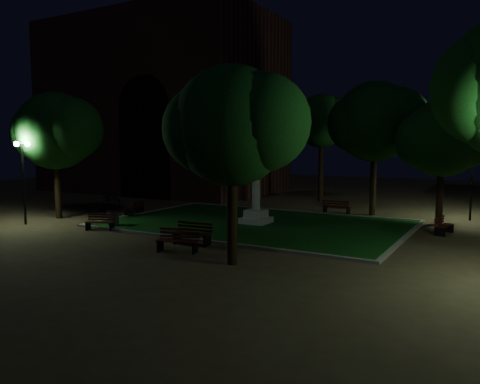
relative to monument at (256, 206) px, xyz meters
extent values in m
plane|color=#4B3B26|center=(0.00, -2.00, -0.96)|extent=(80.00, 80.00, 0.00)
cube|color=#0D3D0E|center=(0.00, 0.00, -0.92)|extent=(15.00, 10.00, 0.08)
cube|color=slate|center=(0.00, -5.10, -0.90)|extent=(15.40, 0.20, 0.12)
cube|color=slate|center=(0.00, 5.10, -0.90)|extent=(15.40, 0.20, 0.12)
cube|color=slate|center=(-7.60, 0.00, -0.90)|extent=(0.20, 10.00, 0.12)
cube|color=slate|center=(7.60, 0.00, -0.90)|extent=(0.20, 10.00, 0.12)
cube|color=#A09991|center=(0.00, 0.00, -0.73)|extent=(1.40, 1.40, 0.30)
cube|color=#A09991|center=(0.00, 0.00, -0.38)|extent=(1.00, 1.00, 0.40)
cylinder|color=#A09991|center=(0.00, 0.00, 0.82)|extent=(0.44, 0.44, 2.00)
sphere|color=#A09991|center=(0.00, 0.00, 2.07)|extent=(0.50, 0.50, 0.50)
cube|color=#4E261F|center=(-16.00, 12.00, 6.54)|extent=(20.00, 12.00, 15.00)
cube|color=black|center=(-13.00, 7.50, 2.54)|extent=(5.00, 3.00, 7.00)
cylinder|color=black|center=(-13.00, 7.50, 6.04)|extent=(5.00, 3.00, 5.00)
plane|color=orange|center=(-13.00, 8.70, 2.54)|extent=(6.30, 0.00, 6.30)
cylinder|color=black|center=(-10.77, -3.83, 0.88)|extent=(0.36, 0.36, 3.67)
sphere|color=#154D17|center=(-10.77, -3.83, 4.02)|extent=(4.37, 4.37, 4.37)
sphere|color=#154D17|center=(-9.68, -3.63, 4.12)|extent=(3.49, 3.49, 3.49)
sphere|color=#154D17|center=(-11.64, -4.13, 3.92)|extent=(3.28, 3.28, 3.28)
cylinder|color=black|center=(-5.53, 8.76, 1.19)|extent=(0.36, 0.36, 4.29)
sphere|color=#154D17|center=(-5.53, 8.76, 4.69)|extent=(4.51, 4.51, 4.51)
sphere|color=#154D17|center=(-4.41, 8.96, 4.79)|extent=(3.60, 3.60, 3.60)
sphere|color=#154D17|center=(-6.43, 8.46, 4.59)|extent=(3.38, 3.38, 3.38)
cylinder|color=black|center=(4.51, 6.35, 1.11)|extent=(0.36, 0.36, 4.13)
sphere|color=#154D17|center=(4.51, 6.35, 4.59)|extent=(4.72, 4.72, 4.72)
sphere|color=#154D17|center=(5.69, 6.55, 4.69)|extent=(3.78, 3.78, 3.78)
sphere|color=#154D17|center=(3.57, 6.05, 4.49)|extent=(3.54, 3.54, 3.54)
cylinder|color=black|center=(8.39, 4.91, 0.71)|extent=(0.36, 0.36, 3.33)
sphere|color=#154D17|center=(8.39, 4.91, 3.59)|extent=(4.08, 4.08, 4.08)
sphere|color=#154D17|center=(9.41, 5.11, 3.69)|extent=(3.26, 3.26, 3.26)
sphere|color=#154D17|center=(7.57, 4.61, 3.49)|extent=(3.06, 3.06, 3.06)
cylinder|color=black|center=(3.12, -7.68, 0.86)|extent=(0.36, 0.36, 3.63)
sphere|color=#154D17|center=(3.12, -7.68, 3.93)|extent=(4.18, 4.18, 4.18)
sphere|color=#154D17|center=(4.17, -7.48, 4.03)|extent=(3.35, 3.35, 3.35)
sphere|color=#154D17|center=(2.29, -7.98, 3.83)|extent=(3.14, 3.14, 3.14)
cylinder|color=black|center=(-9.74, 8.33, 1.61)|extent=(0.36, 0.36, 5.14)
sphere|color=#154D17|center=(-9.74, 8.33, 5.51)|extent=(4.44, 4.44, 4.44)
sphere|color=#154D17|center=(-8.63, 8.53, 5.61)|extent=(3.55, 3.55, 3.55)
sphere|color=#154D17|center=(-10.63, 8.03, 5.41)|extent=(3.33, 3.33, 3.33)
cylinder|color=black|center=(-0.65, 11.51, 1.41)|extent=(0.36, 0.36, 4.74)
sphere|color=#154D17|center=(-0.65, 11.51, 4.97)|extent=(3.94, 3.94, 3.94)
sphere|color=#154D17|center=(0.34, 11.71, 5.07)|extent=(3.16, 3.16, 3.16)
sphere|color=#154D17|center=(-1.44, 11.21, 4.87)|extent=(2.96, 2.96, 2.96)
cylinder|color=black|center=(-10.58, -6.11, 1.17)|extent=(0.12, 0.12, 4.25)
cylinder|color=black|center=(-10.58, -6.11, 3.29)|extent=(0.90, 0.08, 0.08)
sphere|color=#D8FFD8|center=(-11.03, -6.11, 3.29)|extent=(0.28, 0.28, 0.28)
sphere|color=#D8FFD8|center=(-10.13, -6.11, 3.29)|extent=(0.28, 0.28, 0.28)
cylinder|color=black|center=(-12.08, 7.75, 0.98)|extent=(0.12, 0.12, 3.88)
cylinder|color=black|center=(-12.08, 7.75, 2.92)|extent=(0.90, 0.08, 0.08)
sphere|color=#D8FFD8|center=(-12.53, 7.75, 2.92)|extent=(0.28, 0.28, 0.28)
sphere|color=#D8FFD8|center=(-11.63, 7.75, 2.92)|extent=(0.28, 0.28, 0.28)
cylinder|color=black|center=(9.75, 7.11, 1.21)|extent=(0.12, 0.12, 4.34)
cylinder|color=black|center=(9.75, 7.11, 3.38)|extent=(0.90, 0.08, 0.08)
sphere|color=#D8FFD8|center=(9.30, 7.11, 3.38)|extent=(0.28, 0.28, 0.28)
cube|color=black|center=(-0.76, -5.82, -0.72)|extent=(0.12, 0.58, 0.46)
cube|color=black|center=(0.71, -5.67, -0.72)|extent=(0.12, 0.58, 0.46)
cube|color=#39110C|center=(0.00, -5.98, -0.48)|extent=(1.69, 0.26, 0.04)
cube|color=#39110C|center=(-0.02, -5.83, -0.48)|extent=(1.69, 0.26, 0.04)
cube|color=#39110C|center=(-0.03, -5.68, -0.48)|extent=(1.69, 0.26, 0.04)
cube|color=#39110C|center=(-0.05, -5.54, -0.48)|extent=(1.69, 0.26, 0.04)
cube|color=#39110C|center=(-0.05, -5.47, -0.38)|extent=(1.68, 0.23, 0.10)
cube|color=#39110C|center=(-0.05, -5.47, -0.23)|extent=(1.68, 0.23, 0.10)
cube|color=#39110C|center=(-0.05, -5.47, -0.08)|extent=(1.68, 0.23, 0.10)
cube|color=black|center=(-0.39, -7.39, -0.73)|extent=(0.23, 0.57, 0.46)
cube|color=black|center=(1.01, -6.96, -0.73)|extent=(0.23, 0.57, 0.46)
cube|color=#39110C|center=(0.38, -7.39, -0.49)|extent=(1.62, 0.59, 0.04)
cube|color=#39110C|center=(0.34, -7.25, -0.49)|extent=(1.62, 0.59, 0.04)
cube|color=#39110C|center=(0.29, -7.11, -0.49)|extent=(1.62, 0.59, 0.04)
cube|color=#39110C|center=(0.25, -6.98, -0.49)|extent=(1.62, 0.59, 0.04)
cube|color=#39110C|center=(0.23, -6.92, -0.38)|extent=(1.61, 0.56, 0.10)
cube|color=#39110C|center=(0.23, -6.92, -0.24)|extent=(1.61, 0.56, 0.10)
cube|color=#39110C|center=(0.23, -6.92, -0.09)|extent=(1.61, 0.56, 0.10)
cube|color=black|center=(-6.51, -5.55, -0.76)|extent=(0.23, 0.48, 0.39)
cube|color=black|center=(-5.35, -5.08, -0.76)|extent=(0.23, 0.48, 0.39)
cube|color=#39110C|center=(-5.85, -5.50, -0.55)|extent=(1.36, 0.61, 0.04)
cube|color=#39110C|center=(-5.90, -5.38, -0.55)|extent=(1.36, 0.61, 0.04)
cube|color=#39110C|center=(-5.95, -5.26, -0.55)|extent=(1.36, 0.61, 0.04)
cube|color=#39110C|center=(-5.99, -5.15, -0.55)|extent=(1.36, 0.61, 0.04)
cube|color=#39110C|center=(-6.01, -5.10, -0.47)|extent=(1.35, 0.58, 0.09)
cube|color=#39110C|center=(-6.01, -5.10, -0.34)|extent=(1.35, 0.58, 0.09)
cube|color=#39110C|center=(-6.01, -5.10, -0.21)|extent=(1.35, 0.58, 0.09)
cube|color=black|center=(-7.89, -0.28, -0.73)|extent=(0.55, 0.22, 0.44)
cube|color=black|center=(-7.47, -1.63, -0.73)|extent=(0.55, 0.22, 0.44)
cube|color=#39110C|center=(-7.89, -1.02, -0.50)|extent=(0.56, 1.57, 0.04)
cube|color=#39110C|center=(-7.76, -0.98, -0.50)|extent=(0.56, 1.57, 0.04)
cube|color=#39110C|center=(-7.62, -0.94, -0.50)|extent=(0.56, 1.57, 0.04)
cube|color=#39110C|center=(-7.49, -0.89, -0.50)|extent=(0.56, 1.57, 0.04)
cube|color=#39110C|center=(-7.43, -0.88, -0.40)|extent=(0.53, 1.56, 0.10)
cube|color=#39110C|center=(-7.43, -0.88, -0.26)|extent=(0.53, 1.56, 0.10)
cube|color=#39110C|center=(-7.43, -0.88, -0.12)|extent=(0.53, 1.56, 0.10)
cube|color=black|center=(8.87, 1.43, -0.75)|extent=(0.51, 0.14, 0.41)
cube|color=black|center=(9.09, 2.70, -0.75)|extent=(0.51, 0.14, 0.41)
cube|color=#39110C|center=(9.18, 2.03, -0.54)|extent=(0.33, 1.47, 0.04)
cube|color=#39110C|center=(9.05, 2.05, -0.54)|extent=(0.33, 1.47, 0.04)
cube|color=#39110C|center=(8.93, 2.08, -0.54)|extent=(0.33, 1.47, 0.04)
cube|color=#39110C|center=(8.80, 2.10, -0.54)|extent=(0.33, 1.47, 0.04)
cube|color=#39110C|center=(8.74, 2.11, -0.45)|extent=(0.30, 1.46, 0.09)
cube|color=#39110C|center=(8.74, 2.11, -0.32)|extent=(0.30, 1.46, 0.09)
cube|color=#39110C|center=(8.74, 2.11, -0.19)|extent=(0.30, 1.46, 0.09)
cube|color=black|center=(3.35, 5.35, -0.73)|extent=(0.06, 0.56, 0.45)
cube|color=black|center=(1.92, 5.35, -0.73)|extent=(0.06, 0.56, 0.45)
cube|color=#39110C|center=(2.64, 5.58, -0.50)|extent=(1.64, 0.10, 0.04)
cube|color=#39110C|center=(2.64, 5.43, -0.50)|extent=(1.64, 0.10, 0.04)
cube|color=#39110C|center=(2.64, 5.29, -0.50)|extent=(1.64, 0.10, 0.04)
cube|color=#39110C|center=(2.64, 5.15, -0.50)|extent=(1.64, 0.10, 0.04)
cube|color=#39110C|center=(2.64, 5.09, -0.39)|extent=(1.64, 0.06, 0.10)
cube|color=#39110C|center=(2.64, 5.09, -0.25)|extent=(1.64, 0.06, 0.10)
cube|color=#39110C|center=(2.64, 5.09, -0.11)|extent=(1.64, 0.06, 0.10)
cube|color=black|center=(-6.07, -4.27, -0.57)|extent=(0.55, 0.55, 0.78)
cube|color=black|center=(-6.07, -4.27, -0.15)|extent=(0.61, 0.61, 0.05)
imported|color=black|center=(-11.95, 1.43, -0.47)|extent=(1.89, 0.80, 0.97)
camera|label=1|loc=(11.48, -21.63, 3.32)|focal=35.00mm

